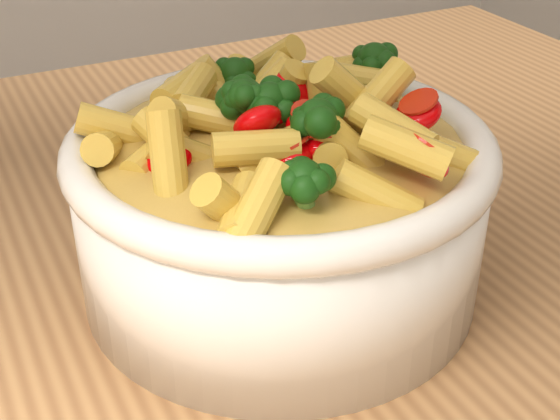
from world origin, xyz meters
name	(u,v)px	position (x,y,z in m)	size (l,w,h in m)	color
table	(128,400)	(0.00, 0.00, 0.80)	(1.20, 0.80, 0.90)	#B17E4B
serving_bowl	(280,208)	(0.10, -0.05, 0.95)	(0.25, 0.25, 0.11)	white
pasta_salad	(280,105)	(0.10, -0.05, 1.02)	(0.20, 0.20, 0.04)	#E6C648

